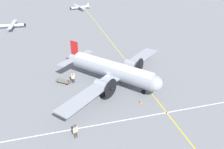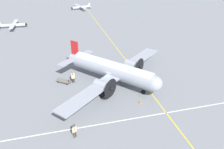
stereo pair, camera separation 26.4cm
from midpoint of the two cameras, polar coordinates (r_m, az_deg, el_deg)
The scene contains 12 objects.
ground_plane at distance 34.61m, azimuth 0.22°, elevation -2.26°, with size 300.00×300.00×0.00m, color slate.
apron_line_eastwest at distance 35.98m, azimuth 7.67°, elevation -1.25°, with size 120.00×0.16×0.01m.
apron_line_northsouth at distance 27.52m, azimuth 5.12°, elevation -11.51°, with size 0.16×120.00×0.01m.
airliner_main at distance 33.26m, azimuth 0.78°, elevation 1.13°, with size 18.11×19.66×5.44m.
crew_foreground at distance 24.64m, azimuth -9.47°, elevation -14.06°, with size 0.40×0.54×1.78m.
passenger_boarding at distance 34.70m, azimuth -9.93°, elevation -0.72°, with size 0.26×0.56×1.64m.
ramp_agent at distance 34.99m, azimuth -9.96°, elevation -0.25°, with size 0.29×0.62×1.84m.
suitcase_near_door at distance 35.00m, azimuth -11.03°, elevation -1.92°, with size 0.35×0.19×0.60m.
baggage_cart at distance 35.48m, azimuth -12.31°, elevation -1.63°, with size 2.21×2.41×0.56m.
light_aircraft_distant at distance 68.93m, azimuth -24.24°, elevation 11.72°, with size 10.23×7.57×1.97m.
light_aircraft_taxiing at distance 88.61m, azimuth -8.13°, elevation 17.04°, with size 10.49×7.96×2.03m.
traffic_cone at distance 30.20m, azimuth 7.60°, elevation -7.11°, with size 0.34×0.34×0.45m.
Camera 2 is at (28.89, -7.51, 17.52)m, focal length 35.00 mm.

